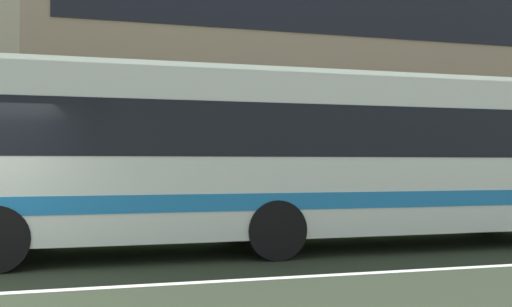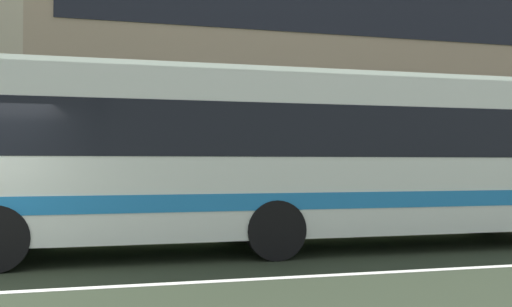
{
  "view_description": "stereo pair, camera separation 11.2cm",
  "coord_description": "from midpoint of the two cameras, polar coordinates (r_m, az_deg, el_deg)",
  "views": [
    {
      "loc": [
        2.21,
        -7.17,
        1.59
      ],
      "look_at": [
        4.66,
        2.39,
        1.8
      ],
      "focal_mm": 37.41,
      "sensor_mm": 36.0,
      "label": 1
    },
    {
      "loc": [
        2.32,
        -7.2,
        1.59
      ],
      "look_at": [
        4.66,
        2.39,
        1.8
      ],
      "focal_mm": 37.41,
      "sensor_mm": 36.0,
      "label": 2
    }
  ],
  "objects": [
    {
      "name": "transit_bus",
      "position": [
        10.22,
        4.77,
        -0.01
      ],
      "size": [
        12.13,
        2.58,
        3.27
      ],
      "color": "silver",
      "rests_on": "ground_plane"
    },
    {
      "name": "hedge_row_far",
      "position": [
        13.65,
        -18.85,
        -5.82
      ],
      "size": [
        20.17,
        1.1,
        0.95
      ],
      "primitive_type": "cube",
      "color": "#2B6435",
      "rests_on": "ground_plane"
    },
    {
      "name": "apartment_block_right",
      "position": [
        23.35,
        6.17,
        10.54
      ],
      "size": [
        21.53,
        8.8,
        12.67
      ],
      "color": "tan",
      "rests_on": "ground_plane"
    }
  ]
}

